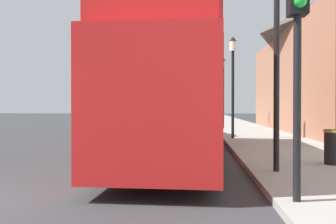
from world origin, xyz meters
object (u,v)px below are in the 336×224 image
(lamp_post_third, at_px, (223,80))
(litter_bin, at_px, (333,146))
(lamp_post_nearest, at_px, (277,15))
(lamp_post_second, at_px, (233,68))
(tour_bus, at_px, (179,97))
(parked_car_ahead_of_bus, at_px, (199,125))
(traffic_signal, at_px, (298,24))

(lamp_post_third, bearing_deg, litter_bin, -84.69)
(litter_bin, bearing_deg, lamp_post_nearest, -143.87)
(lamp_post_third, xyz_separation_m, litter_bin, (1.62, -17.46, -2.89))
(lamp_post_second, relative_size, lamp_post_third, 0.96)
(tour_bus, relative_size, parked_car_ahead_of_bus, 2.61)
(parked_car_ahead_of_bus, distance_m, traffic_signal, 14.33)
(litter_bin, bearing_deg, traffic_signal, -114.97)
(litter_bin, bearing_deg, lamp_post_second, 102.41)
(lamp_post_nearest, distance_m, lamp_post_second, 9.34)
(tour_bus, relative_size, lamp_post_second, 2.45)
(lamp_post_nearest, relative_size, lamp_post_second, 1.10)
(parked_car_ahead_of_bus, height_order, lamp_post_third, lamp_post_third)
(traffic_signal, height_order, litter_bin, traffic_signal)
(lamp_post_second, bearing_deg, lamp_post_nearest, -89.13)
(lamp_post_second, distance_m, lamp_post_third, 9.33)
(tour_bus, distance_m, lamp_post_third, 15.86)
(parked_car_ahead_of_bus, bearing_deg, lamp_post_second, -51.02)
(parked_car_ahead_of_bus, distance_m, lamp_post_second, 3.65)
(tour_bus, xyz_separation_m, parked_car_ahead_of_bus, (0.67, 8.16, -1.24))
(parked_car_ahead_of_bus, height_order, litter_bin, parked_car_ahead_of_bus)
(tour_bus, bearing_deg, lamp_post_nearest, -50.11)
(tour_bus, relative_size, traffic_signal, 3.13)
(traffic_signal, bearing_deg, parked_car_ahead_of_bus, 95.76)
(lamp_post_second, bearing_deg, litter_bin, -77.59)
(traffic_signal, xyz_separation_m, lamp_post_nearest, (0.25, 2.88, 0.81))
(tour_bus, distance_m, traffic_signal, 6.36)
(lamp_post_nearest, relative_size, litter_bin, 5.86)
(tour_bus, relative_size, lamp_post_third, 2.35)
(parked_car_ahead_of_bus, bearing_deg, lamp_post_nearest, -81.59)
(parked_car_ahead_of_bus, relative_size, lamp_post_second, 0.94)
(lamp_post_second, xyz_separation_m, lamp_post_third, (0.17, 9.33, 0.12))
(tour_bus, xyz_separation_m, lamp_post_second, (2.20, 6.27, 1.48))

